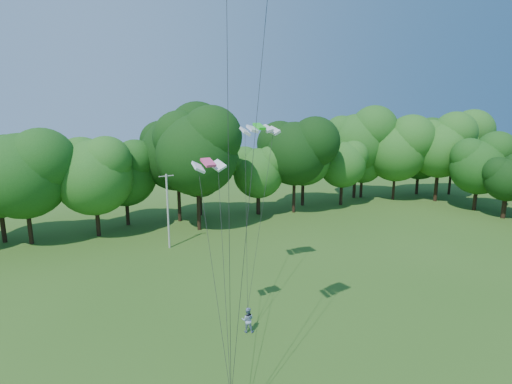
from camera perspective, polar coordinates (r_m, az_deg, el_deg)
name	(u,v)px	position (r m, az deg, el deg)	size (l,w,h in m)	color
utility_pole	(168,210)	(40.59, -12.49, -2.58)	(1.51, 0.28, 7.56)	#B1AFA8
kite_flyer_right	(248,320)	(26.35, -1.20, -17.79)	(0.80, 0.62, 1.64)	#889EBC
kite_green	(259,126)	(30.15, 0.48, 9.35)	(2.94, 1.42, 0.50)	#1FCE1E
kite_pink	(208,163)	(22.55, -6.84, 4.20)	(1.94, 1.11, 0.45)	#F1437C
tree_back_center	(197,151)	(45.24, -8.44, 5.76)	(10.03, 10.03, 14.59)	black
tree_back_east	(357,140)	(63.49, 14.19, 7.22)	(9.97, 9.97, 14.49)	#322014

